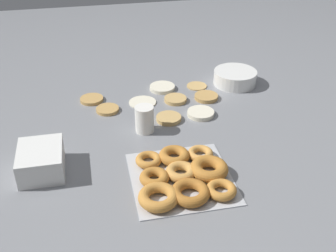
{
  "coord_description": "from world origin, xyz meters",
  "views": [
    {
      "loc": [
        -0.25,
        -1.25,
        0.77
      ],
      "look_at": [
        -0.01,
        -0.1,
        0.04
      ],
      "focal_mm": 45.0,
      "sensor_mm": 36.0,
      "label": 1
    }
  ],
  "objects": [
    {
      "name": "ground_plane",
      "position": [
        0.0,
        0.0,
        0.0
      ],
      "size": [
        3.0,
        3.0,
        0.0
      ],
      "primitive_type": "plane",
      "color": "gray"
    },
    {
      "name": "pancake_0",
      "position": [
        -0.06,
        0.15,
        0.0
      ],
      "size": [
        0.1,
        0.1,
        0.01
      ],
      "primitive_type": "cylinder",
      "color": "silver",
      "rests_on": "ground_plane"
    },
    {
      "name": "pancake_1",
      "position": [
        0.07,
        0.13,
        0.01
      ],
      "size": [
        0.09,
        0.09,
        0.01
      ],
      "primitive_type": "cylinder",
      "color": "tan",
      "rests_on": "ground_plane"
    },
    {
      "name": "pancake_2",
      "position": [
        0.18,
        0.24,
        0.0
      ],
      "size": [
        0.08,
        0.08,
        0.01
      ],
      "primitive_type": "cylinder",
      "color": "tan",
      "rests_on": "ground_plane"
    },
    {
      "name": "pancake_3",
      "position": [
        0.14,
        0.01,
        0.01
      ],
      "size": [
        0.1,
        0.1,
        0.02
      ],
      "primitive_type": "cylinder",
      "color": "silver",
      "rests_on": "ground_plane"
    },
    {
      "name": "pancake_4",
      "position": [
        -0.19,
        0.11,
        0.01
      ],
      "size": [
        0.08,
        0.08,
        0.01
      ],
      "primitive_type": "cylinder",
      "color": "tan",
      "rests_on": "ground_plane"
    },
    {
      "name": "pancake_5",
      "position": [
        0.02,
        0.0,
        0.01
      ],
      "size": [
        0.09,
        0.09,
        0.01
      ],
      "primitive_type": "cylinder",
      "color": "tan",
      "rests_on": "ground_plane"
    },
    {
      "name": "pancake_6",
      "position": [
        0.19,
        0.13,
        0.01
      ],
      "size": [
        0.09,
        0.09,
        0.02
      ],
      "primitive_type": "cylinder",
      "color": "tan",
      "rests_on": "ground_plane"
    },
    {
      "name": "pancake_7",
      "position": [
        -0.24,
        0.2,
        0.01
      ],
      "size": [
        0.09,
        0.09,
        0.01
      ],
      "primitive_type": "cylinder",
      "color": "tan",
      "rests_on": "ground_plane"
    },
    {
      "name": "pancake_8",
      "position": [
        0.04,
        0.24,
        0.01
      ],
      "size": [
        0.1,
        0.1,
        0.01
      ],
      "primitive_type": "cylinder",
      "color": "silver",
      "rests_on": "ground_plane"
    },
    {
      "name": "donut_tray",
      "position": [
        -0.01,
        -0.34,
        0.02
      ],
      "size": [
        0.29,
        0.3,
        0.04
      ],
      "color": "silver",
      "rests_on": "ground_plane"
    },
    {
      "name": "batter_bowl",
      "position": [
        0.34,
        0.23,
        0.03
      ],
      "size": [
        0.18,
        0.18,
        0.06
      ],
      "color": "white",
      "rests_on": "ground_plane"
    },
    {
      "name": "container_stack",
      "position": [
        -0.41,
        -0.21,
        0.04
      ],
      "size": [
        0.13,
        0.16,
        0.08
      ],
      "color": "white",
      "rests_on": "ground_plane"
    },
    {
      "name": "paper_cup",
      "position": [
        -0.08,
        -0.05,
        0.05
      ],
      "size": [
        0.06,
        0.06,
        0.09
      ],
      "color": "white",
      "rests_on": "ground_plane"
    }
  ]
}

